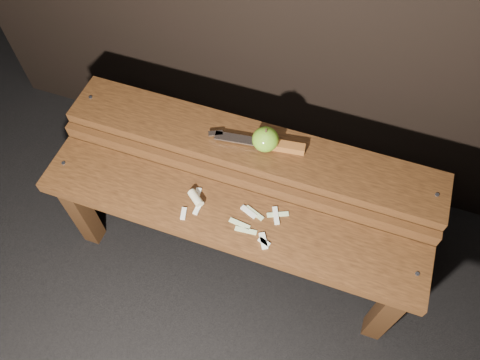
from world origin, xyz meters
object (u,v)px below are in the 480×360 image
(bench_rear_tier, at_px, (251,160))
(apple, at_px, (265,139))
(knife, at_px, (272,144))
(bench_front_tier, at_px, (227,228))

(bench_rear_tier, relative_size, apple, 14.12)
(knife, bearing_deg, apple, -163.37)
(bench_front_tier, relative_size, apple, 14.12)
(bench_front_tier, relative_size, bench_rear_tier, 1.00)
(bench_front_tier, bearing_deg, knife, 75.20)
(apple, bearing_deg, knife, 16.63)
(bench_rear_tier, bearing_deg, knife, 9.45)
(bench_rear_tier, bearing_deg, apple, 5.85)
(bench_rear_tier, relative_size, knife, 3.97)
(bench_rear_tier, distance_m, knife, 0.12)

